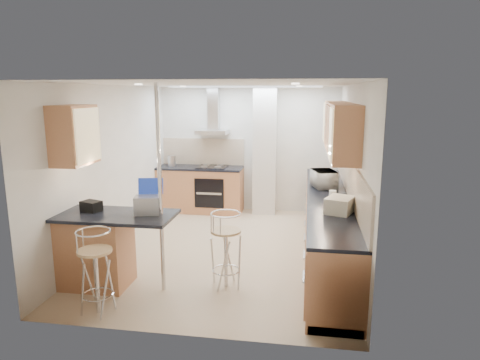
% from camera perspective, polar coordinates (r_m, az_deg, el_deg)
% --- Properties ---
extents(ground, '(4.80, 4.80, 0.00)m').
position_cam_1_polar(ground, '(6.69, -1.66, -9.30)').
color(ground, '#CBAD87').
rests_on(ground, ground).
extents(room_shell, '(3.64, 4.84, 2.51)m').
position_cam_1_polar(room_shell, '(6.63, 1.62, 4.27)').
color(room_shell, white).
rests_on(room_shell, ground).
extents(right_counter, '(0.63, 4.40, 0.92)m').
position_cam_1_polar(right_counter, '(6.45, 11.61, -6.02)').
color(right_counter, '#B67449').
rests_on(right_counter, ground).
extents(back_counter, '(1.70, 0.63, 0.92)m').
position_cam_1_polar(back_counter, '(8.72, -5.29, -1.20)').
color(back_counter, '#B67449').
rests_on(back_counter, ground).
extents(peninsula, '(1.47, 0.72, 0.94)m').
position_cam_1_polar(peninsula, '(5.56, -16.16, -8.99)').
color(peninsula, '#B67449').
rests_on(peninsula, ground).
extents(microwave, '(0.45, 0.56, 0.27)m').
position_cam_1_polar(microwave, '(6.83, 11.16, 0.13)').
color(microwave, white).
rests_on(microwave, right_counter).
extents(laptop, '(0.36, 0.30, 0.22)m').
position_cam_1_polar(laptop, '(5.31, -12.13, -3.25)').
color(laptop, '#989A9F').
rests_on(laptop, peninsula).
extents(bag, '(0.28, 0.24, 0.13)m').
position_cam_1_polar(bag, '(5.62, -19.22, -3.31)').
color(bag, black).
rests_on(bag, peninsula).
extents(bar_stool_near, '(0.46, 0.46, 0.96)m').
position_cam_1_polar(bar_stool_near, '(4.99, -18.65, -11.52)').
color(bar_stool_near, tan).
rests_on(bar_stool_near, ground).
extents(bar_stool_end, '(0.56, 0.56, 0.97)m').
position_cam_1_polar(bar_stool_end, '(5.34, -1.89, -9.28)').
color(bar_stool_end, tan).
rests_on(bar_stool_end, ground).
extents(jar_a, '(0.16, 0.16, 0.19)m').
position_cam_1_polar(jar_a, '(7.24, 11.50, 0.44)').
color(jar_a, beige).
rests_on(jar_a, right_counter).
extents(jar_b, '(0.11, 0.11, 0.14)m').
position_cam_1_polar(jar_b, '(6.96, 12.45, -0.23)').
color(jar_b, beige).
rests_on(jar_b, right_counter).
extents(jar_c, '(0.18, 0.18, 0.18)m').
position_cam_1_polar(jar_c, '(5.56, 13.82, -3.06)').
color(jar_c, beige).
rests_on(jar_c, right_counter).
extents(jar_d, '(0.11, 0.11, 0.13)m').
position_cam_1_polar(jar_d, '(6.08, 12.25, -1.99)').
color(jar_d, white).
rests_on(jar_d, right_counter).
extents(bread_bin, '(0.41, 0.45, 0.20)m').
position_cam_1_polar(bread_bin, '(5.44, 13.16, -3.27)').
color(bread_bin, beige).
rests_on(bread_bin, right_counter).
extents(kettle, '(0.16, 0.16, 0.22)m').
position_cam_1_polar(kettle, '(8.77, -9.10, 2.55)').
color(kettle, silver).
rests_on(kettle, back_counter).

